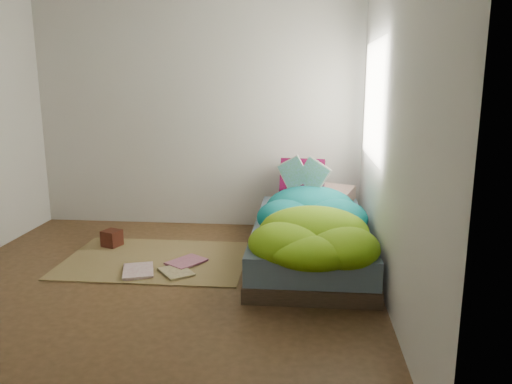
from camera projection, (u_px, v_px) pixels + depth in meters
The scene contains 12 objects.
ground at pixel (154, 286), 3.90m from camera, with size 3.50×3.50×0.00m, color #422F19.
room_walls at pixel (146, 72), 3.55m from camera, with size 3.54×3.54×2.62m.
bed at pixel (310, 241), 4.45m from camera, with size 1.00×2.00×0.34m.
duvet at pixel (311, 210), 4.16m from camera, with size 0.96×1.84×0.34m, color #07676F, non-canonical shape.
rug at pixel (156, 260), 4.45m from camera, with size 1.60×1.10×0.01m, color brown.
pillow_floral at pixel (320, 195), 5.15m from camera, with size 0.63×0.39×0.14m, color beige.
pillow_magenta at pixel (302, 181), 5.10m from camera, with size 0.45×0.14×0.45m, color #4B0524.
open_book at pixel (303, 164), 4.68m from camera, with size 0.42×0.09×0.25m, color #2B863B, non-canonical shape.
wooden_box at pixel (112, 238), 4.79m from camera, with size 0.15×0.15×0.15m, color #391B0D.
floor_book_a at pixel (123, 272), 4.11m from camera, with size 0.25×0.34×0.03m, color silver.
floor_book_b at pixel (178, 259), 4.40m from camera, with size 0.24×0.32×0.03m, color #AF6581.
floor_book_c at pixel (164, 275), 4.06m from camera, with size 0.22×0.30×0.02m, color #C5B981.
Camera 1 is at (1.14, -3.56, 1.57)m, focal length 35.00 mm.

